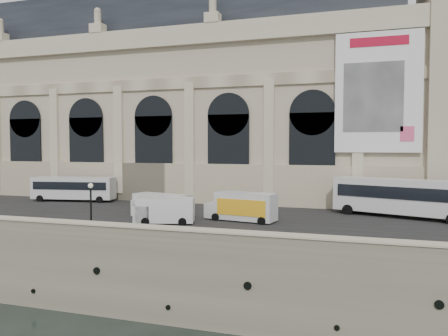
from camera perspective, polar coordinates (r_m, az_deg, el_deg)
The scene contains 11 objects.
ground at distance 38.16m, azimuth -18.79°, elevation -17.53°, with size 260.00×260.00×0.00m, color black.
quay at distance 68.00m, azimuth -1.08°, elevation -5.71°, with size 160.00×70.00×6.00m, color gray.
street at distance 48.31m, azimuth -9.02°, elevation -5.68°, with size 160.00×24.00×0.06m, color #2D2D2D.
parapet at distance 36.87m, azimuth -18.41°, elevation -7.57°, with size 160.00×1.40×1.21m.
museum at distance 65.87m, azimuth -7.24°, elevation 8.57°, with size 69.00×18.70×29.10m.
bus_left at distance 59.62m, azimuth -19.08°, elevation -2.47°, with size 11.02×3.93×3.18m.
bus_right at distance 47.17m, azimuth 22.06°, elevation -3.44°, with size 13.32×6.87×3.88m.
van_b at distance 40.96m, azimuth -8.12°, elevation -5.51°, with size 5.82×3.47×2.43m.
van_c at distance 44.04m, azimuth -8.77°, elevation -4.91°, with size 5.84×3.28×2.46m.
box_truck at distance 41.90m, azimuth 2.35°, elevation -5.09°, with size 7.15×3.41×2.77m.
lamp_right at distance 38.13m, azimuth -16.99°, elevation -5.01°, with size 0.42×0.42×4.13m.
Camera 1 is at (21.28, -28.76, 13.27)m, focal length 35.00 mm.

